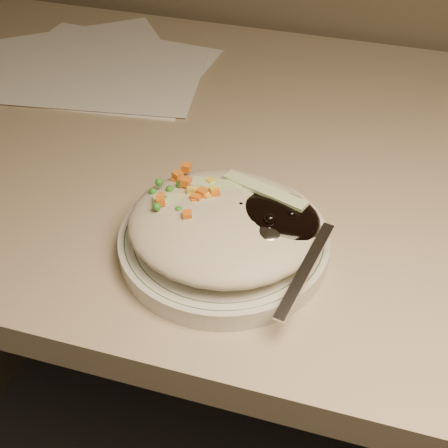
# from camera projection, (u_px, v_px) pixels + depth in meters

# --- Properties ---
(desk) EXTENTS (1.40, 0.70, 0.74)m
(desk) POSITION_uv_depth(u_px,v_px,m) (330.00, 276.00, 0.90)
(desk) COLOR tan
(desk) RESTS_ON ground
(plate) EXTENTS (0.22, 0.22, 0.02)m
(plate) POSITION_uv_depth(u_px,v_px,m) (224.00, 243.00, 0.64)
(plate) COLOR silver
(plate) RESTS_ON desk
(plate_rim) EXTENTS (0.21, 0.21, 0.00)m
(plate_rim) POSITION_uv_depth(u_px,v_px,m) (224.00, 236.00, 0.64)
(plate_rim) COLOR #144723
(plate_rim) RESTS_ON plate
(meal) EXTENTS (0.20, 0.19, 0.05)m
(meal) POSITION_uv_depth(u_px,v_px,m) (228.00, 221.00, 0.62)
(meal) COLOR #B9B096
(meal) RESTS_ON plate
(papers) EXTENTS (0.42, 0.35, 0.00)m
(papers) POSITION_uv_depth(u_px,v_px,m) (94.00, 67.00, 0.95)
(papers) COLOR white
(papers) RESTS_ON desk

